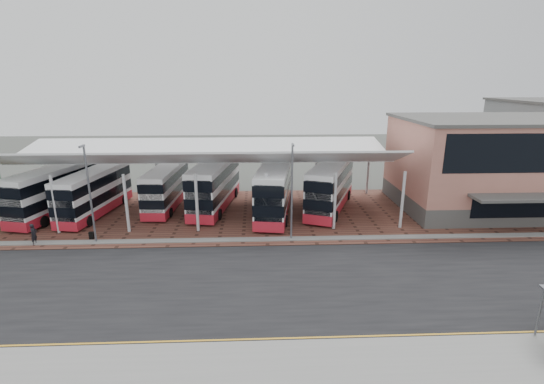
% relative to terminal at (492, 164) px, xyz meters
% --- Properties ---
extents(ground, '(140.00, 140.00, 0.00)m').
position_rel_terminal_xyz_m(ground, '(-23.00, -13.92, -4.66)').
color(ground, '#434640').
extents(road, '(120.00, 14.00, 0.02)m').
position_rel_terminal_xyz_m(road, '(-23.00, -14.92, -4.65)').
color(road, black).
rests_on(road, ground).
extents(forecourt, '(72.00, 16.00, 0.06)m').
position_rel_terminal_xyz_m(forecourt, '(-21.00, -0.92, -4.63)').
color(forecourt, brown).
rests_on(forecourt, ground).
extents(sidewalk, '(120.00, 4.00, 0.14)m').
position_rel_terminal_xyz_m(sidewalk, '(-23.00, -22.92, -4.59)').
color(sidewalk, slate).
rests_on(sidewalk, ground).
extents(north_kerb, '(120.00, 0.80, 0.14)m').
position_rel_terminal_xyz_m(north_kerb, '(-23.00, -7.72, -4.59)').
color(north_kerb, slate).
rests_on(north_kerb, ground).
extents(yellow_line_near, '(120.00, 0.12, 0.01)m').
position_rel_terminal_xyz_m(yellow_line_near, '(-23.00, -20.92, -4.63)').
color(yellow_line_near, gold).
rests_on(yellow_line_near, road).
extents(yellow_line_far, '(120.00, 0.12, 0.01)m').
position_rel_terminal_xyz_m(yellow_line_far, '(-23.00, -20.62, -4.63)').
color(yellow_line_far, gold).
rests_on(yellow_line_far, road).
extents(canopy, '(37.00, 11.63, 7.07)m').
position_rel_terminal_xyz_m(canopy, '(-29.00, 0.01, 1.14)').
color(canopy, silver).
rests_on(canopy, ground).
extents(terminal, '(18.40, 14.40, 9.25)m').
position_rel_terminal_xyz_m(terminal, '(0.00, 0.00, 0.00)').
color(terminal, '#4E4C4A').
rests_on(terminal, ground).
extents(lamp_west, '(0.16, 0.90, 8.07)m').
position_rel_terminal_xyz_m(lamp_west, '(-37.00, -7.65, -0.30)').
color(lamp_west, slate).
rests_on(lamp_west, ground).
extents(lamp_east, '(0.16, 0.90, 8.07)m').
position_rel_terminal_xyz_m(lamp_east, '(-21.00, -7.65, -0.30)').
color(lamp_east, slate).
rests_on(lamp_east, ground).
extents(bus_0, '(5.01, 11.54, 4.63)m').
position_rel_terminal_xyz_m(bus_0, '(-43.40, -0.21, -2.30)').
color(bus_0, white).
rests_on(bus_0, forecourt).
extents(bus_1, '(3.98, 10.74, 4.33)m').
position_rel_terminal_xyz_m(bus_1, '(-39.63, -0.45, -2.45)').
color(bus_1, white).
rests_on(bus_1, forecourt).
extents(bus_2, '(2.98, 10.26, 4.18)m').
position_rel_terminal_xyz_m(bus_2, '(-33.11, 1.50, -2.52)').
color(bus_2, white).
rests_on(bus_2, forecourt).
extents(bus_3, '(4.49, 11.89, 4.79)m').
position_rel_terminal_xyz_m(bus_3, '(-28.09, 1.14, -2.22)').
color(bus_3, white).
rests_on(bus_3, forecourt).
extents(bus_4, '(4.40, 12.05, 4.85)m').
position_rel_terminal_xyz_m(bus_4, '(-22.03, -0.91, -2.19)').
color(bus_4, white).
rests_on(bus_4, forecourt).
extents(bus_5, '(6.77, 11.67, 4.75)m').
position_rel_terminal_xyz_m(bus_5, '(-16.33, 0.17, -2.24)').
color(bus_5, white).
rests_on(bus_5, forecourt).
extents(pedestrian, '(0.49, 0.68, 1.76)m').
position_rel_terminal_xyz_m(pedestrian, '(-41.70, -7.92, -3.72)').
color(pedestrian, black).
rests_on(pedestrian, forecourt).
extents(suitcase, '(0.36, 0.25, 0.61)m').
position_rel_terminal_xyz_m(suitcase, '(-37.61, -6.96, -4.29)').
color(suitcase, black).
rests_on(suitcase, forecourt).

